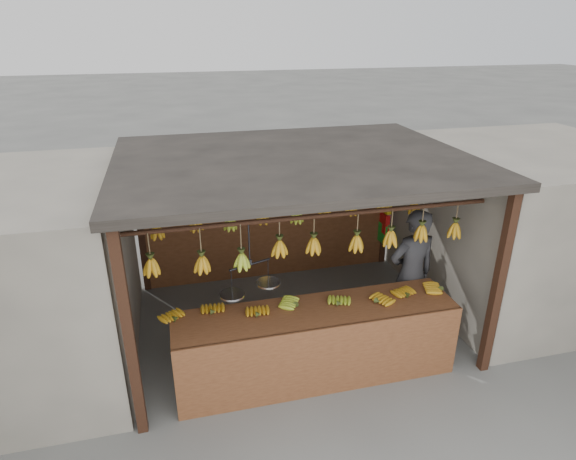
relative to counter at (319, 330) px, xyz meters
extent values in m
plane|color=#5B5B57|center=(0.02, 1.22, -0.70)|extent=(80.00, 80.00, 0.00)
cube|color=black|center=(-1.98, -0.28, 0.45)|extent=(0.10, 0.10, 2.30)
cube|color=black|center=(2.02, -0.28, 0.45)|extent=(0.10, 0.10, 2.30)
cube|color=black|center=(-1.98, 2.72, 0.45)|extent=(0.10, 0.10, 2.30)
cube|color=black|center=(2.02, 2.72, 0.45)|extent=(0.10, 0.10, 2.30)
cube|color=black|center=(0.02, 1.22, 1.65)|extent=(4.30, 3.30, 0.10)
cylinder|color=black|center=(0.02, 0.22, 1.30)|extent=(4.00, 0.05, 0.05)
cylinder|color=black|center=(0.02, 1.22, 1.30)|extent=(4.00, 0.05, 0.05)
cylinder|color=black|center=(0.02, 2.22, 1.30)|extent=(4.00, 0.05, 0.05)
cube|color=brown|center=(0.02, 2.72, 0.20)|extent=(4.00, 0.06, 1.80)
cube|color=slate|center=(3.62, 1.22, 0.45)|extent=(3.00, 3.00, 2.30)
cube|color=brown|center=(0.00, 0.12, 0.16)|extent=(3.24, 0.72, 0.08)
cube|color=brown|center=(0.00, -0.24, -0.25)|extent=(3.24, 0.04, 0.90)
cube|color=black|center=(-1.52, -0.19, -0.29)|extent=(0.07, 0.07, 0.82)
cube|color=black|center=(1.52, -0.19, -0.29)|extent=(0.07, 0.07, 0.82)
cube|color=black|center=(-1.52, 0.43, -0.29)|extent=(0.07, 0.07, 0.82)
cube|color=black|center=(1.52, 0.43, -0.29)|extent=(0.07, 0.07, 0.82)
ellipsoid|color=#AF7812|center=(-1.55, 0.27, 0.23)|extent=(0.28, 0.30, 0.06)
ellipsoid|color=#AF7812|center=(-1.15, 0.30, 0.23)|extent=(0.19, 0.25, 0.06)
ellipsoid|color=#AF7812|center=(-0.67, 0.13, 0.23)|extent=(0.20, 0.25, 0.06)
ellipsoid|color=#92A523|center=(-0.20, 0.25, 0.23)|extent=(0.30, 0.28, 0.06)
ellipsoid|color=#92A523|center=(0.27, 0.13, 0.23)|extent=(0.25, 0.29, 0.06)
ellipsoid|color=#AF7812|center=(0.72, 0.06, 0.23)|extent=(0.30, 0.27, 0.06)
ellipsoid|color=#AF7812|center=(1.13, 0.11, 0.23)|extent=(0.24, 0.28, 0.06)
ellipsoid|color=#AF7812|center=(1.58, 0.17, 0.23)|extent=(0.28, 0.24, 0.06)
ellipsoid|color=#AF7812|center=(-1.73, 0.19, 0.93)|extent=(0.16, 0.16, 0.28)
ellipsoid|color=#AF7812|center=(-1.23, 0.19, 0.89)|extent=(0.16, 0.16, 0.28)
ellipsoid|color=#92A523|center=(-0.82, 0.20, 0.87)|extent=(0.16, 0.16, 0.28)
ellipsoid|color=#AF7812|center=(-0.40, 0.22, 0.97)|extent=(0.16, 0.16, 0.28)
ellipsoid|color=#AF7812|center=(-0.02, 0.24, 0.95)|extent=(0.16, 0.16, 0.28)
ellipsoid|color=#AF7812|center=(0.46, 0.17, 0.95)|extent=(0.16, 0.16, 0.28)
ellipsoid|color=#AF7812|center=(0.86, 0.18, 0.96)|extent=(0.16, 0.16, 0.28)
ellipsoid|color=#AF7812|center=(1.26, 0.21, 0.97)|extent=(0.16, 0.16, 0.28)
ellipsoid|color=#AF7812|center=(1.72, 0.25, 0.95)|extent=(0.16, 0.16, 0.28)
ellipsoid|color=#AF7812|center=(-1.68, 1.26, 0.86)|extent=(0.16, 0.16, 0.28)
ellipsoid|color=#AF7812|center=(-1.22, 1.24, 0.92)|extent=(0.16, 0.16, 0.28)
ellipsoid|color=#92A523|center=(-0.79, 1.25, 0.89)|extent=(0.16, 0.16, 0.28)
ellipsoid|color=#AF7812|center=(-0.39, 1.22, 0.95)|extent=(0.16, 0.16, 0.28)
ellipsoid|color=#92A523|center=(0.06, 1.24, 0.90)|extent=(0.16, 0.16, 0.28)
ellipsoid|color=#AF7812|center=(0.44, 1.23, 0.97)|extent=(0.16, 0.16, 0.28)
ellipsoid|color=#AF7812|center=(0.82, 1.27, 0.93)|extent=(0.16, 0.16, 0.28)
ellipsoid|color=#AF7812|center=(1.26, 1.25, 0.97)|extent=(0.16, 0.16, 0.28)
ellipsoid|color=#AF7812|center=(1.74, 1.27, 0.86)|extent=(0.16, 0.16, 0.28)
ellipsoid|color=#AF7812|center=(-1.68, 2.17, 0.92)|extent=(0.16, 0.16, 0.28)
ellipsoid|color=#AF7812|center=(-1.25, 2.23, 0.94)|extent=(0.16, 0.16, 0.28)
ellipsoid|color=#AF7812|center=(-0.87, 2.17, 0.93)|extent=(0.16, 0.16, 0.28)
ellipsoid|color=#AF7812|center=(-0.41, 2.21, 0.89)|extent=(0.16, 0.16, 0.28)
ellipsoid|color=#AF7812|center=(0.03, 2.19, 0.97)|extent=(0.16, 0.16, 0.28)
ellipsoid|color=#92A523|center=(0.46, 2.20, 0.97)|extent=(0.16, 0.16, 0.28)
ellipsoid|color=#AF7812|center=(0.87, 2.25, 0.88)|extent=(0.16, 0.16, 0.28)
ellipsoid|color=#AF7812|center=(1.29, 2.24, 0.88)|extent=(0.16, 0.16, 0.28)
ellipsoid|color=#AF7812|center=(1.75, 2.26, 0.93)|extent=(0.16, 0.16, 0.28)
cylinder|color=black|center=(-0.73, 0.22, 1.06)|extent=(0.02, 0.02, 0.48)
cylinder|color=black|center=(-0.73, 0.22, 0.81)|extent=(0.47, 0.19, 0.02)
cylinder|color=silver|center=(-0.94, 0.14, 0.51)|extent=(0.27, 0.27, 0.02)
cylinder|color=silver|center=(-0.52, 0.30, 0.51)|extent=(0.27, 0.27, 0.02)
imported|color=#262628|center=(1.43, 0.62, 0.20)|extent=(0.70, 0.50, 1.80)
cube|color=#1426BF|center=(1.96, 2.57, 0.77)|extent=(0.08, 0.26, 0.34)
cube|color=yellow|center=(1.96, 2.57, 0.46)|extent=(0.08, 0.26, 0.34)
cube|color=red|center=(1.96, 2.57, 0.10)|extent=(0.08, 0.26, 0.34)
cube|color=#199926|center=(1.96, 2.57, -0.10)|extent=(0.08, 0.26, 0.34)
camera|label=1|loc=(-1.44, -4.31, 3.17)|focal=30.00mm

